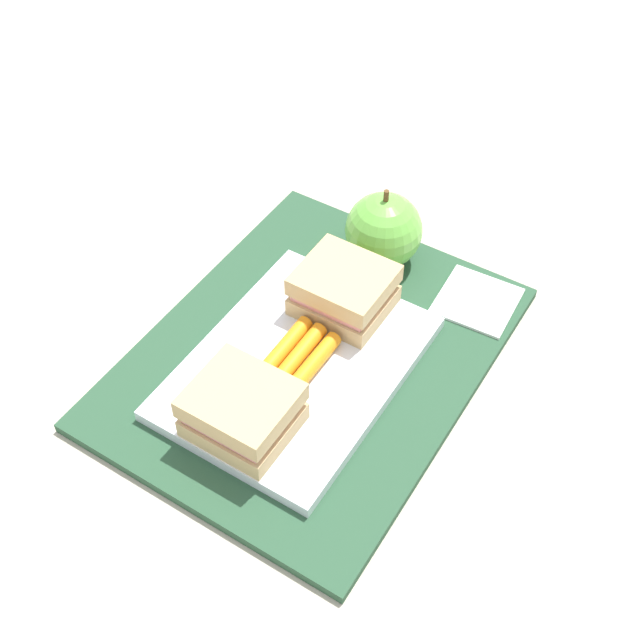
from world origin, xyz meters
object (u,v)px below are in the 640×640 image
object	(u,v)px
carrot_sticks_bundle	(297,358)
apple	(384,231)
sandwich_half_right	(344,290)
paper_napkin	(477,301)
sandwich_half_left	(242,410)
food_tray	(297,367)

from	to	relation	value
carrot_sticks_bundle	apple	size ratio (longest dim) A/B	0.90
sandwich_half_right	paper_napkin	bearing A→B (deg)	-49.95
sandwich_half_right	paper_napkin	world-z (taller)	sandwich_half_right
carrot_sticks_bundle	paper_napkin	xyz separation A→B (m)	(0.16, -0.10, -0.02)
sandwich_half_left	apple	world-z (taller)	apple
carrot_sticks_bundle	paper_napkin	distance (m)	0.19
sandwich_half_right	apple	xyz separation A→B (m)	(0.09, 0.01, 0.00)
carrot_sticks_bundle	paper_napkin	world-z (taller)	carrot_sticks_bundle
apple	sandwich_half_right	bearing A→B (deg)	-175.15
food_tray	paper_napkin	distance (m)	0.19
sandwich_half_left	paper_napkin	distance (m)	0.26
sandwich_half_right	paper_napkin	xyz separation A→B (m)	(0.08, -0.10, -0.03)
food_tray	apple	world-z (taller)	apple
carrot_sticks_bundle	apple	bearing A→B (deg)	2.68
sandwich_half_left	sandwich_half_right	bearing A→B (deg)	0.00
food_tray	carrot_sticks_bundle	size ratio (longest dim) A/B	3.00
sandwich_half_left	sandwich_half_right	world-z (taller)	same
apple	paper_napkin	size ratio (longest dim) A/B	1.22
food_tray	paper_napkin	bearing A→B (deg)	-31.37
apple	sandwich_half_left	bearing A→B (deg)	-178.28
food_tray	sandwich_half_right	distance (m)	0.08
carrot_sticks_bundle	apple	xyz separation A→B (m)	(0.16, 0.01, 0.02)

